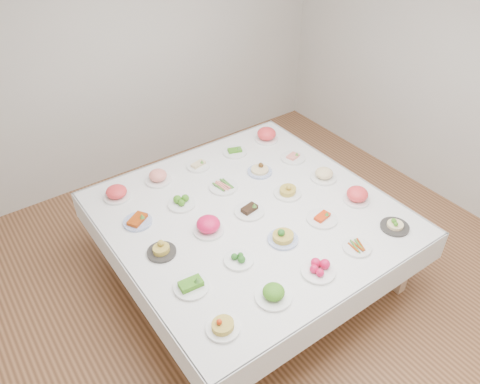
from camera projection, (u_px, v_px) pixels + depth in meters
room_envelope at (277, 109)px, 3.30m from camera, size 5.02×5.02×2.81m
display_table at (250, 218)px, 4.13m from camera, size 2.36×2.36×0.75m
dish_0 at (223, 324)px, 3.09m from camera, size 0.23×0.23×0.12m
dish_1 at (274, 291)px, 3.29m from camera, size 0.26×0.26×0.15m
dish_2 at (319, 268)px, 3.49m from camera, size 0.26×0.26×0.12m
dish_3 at (357, 247)px, 3.72m from camera, size 0.23×0.23×0.05m
dish_4 at (396, 223)px, 3.89m from camera, size 0.24×0.24×0.13m
dish_5 at (191, 283)px, 3.38m from camera, size 0.26×0.26×0.12m
dish_6 at (239, 258)px, 3.60m from camera, size 0.23×0.23×0.09m
dish_7 at (283, 234)px, 3.76m from camera, size 0.25×0.25×0.15m
dish_8 at (322, 217)px, 3.98m from camera, size 0.26×0.26×0.10m
dish_9 at (357, 195)px, 4.17m from camera, size 0.23×0.23×0.14m
dish_10 at (161, 248)px, 3.65m from camera, size 0.23×0.23×0.13m
dish_11 at (208, 224)px, 3.84m from camera, size 0.30×0.30×0.16m
dish_12 at (249, 209)px, 4.06m from camera, size 0.26×0.26×0.11m
dish_13 at (288, 189)px, 4.25m from camera, size 0.25×0.25×0.14m
dish_14 at (324, 173)px, 4.45m from camera, size 0.25×0.25×0.13m
dish_15 at (137, 219)px, 3.95m from camera, size 0.24×0.24×0.11m
dish_16 at (181, 201)px, 4.13m from camera, size 0.24×0.24×0.11m
dish_17 at (223, 186)px, 4.35m from camera, size 0.26×0.26×0.06m
dish_18 at (260, 168)px, 4.53m from camera, size 0.24×0.24×0.13m
dish_19 at (293, 156)px, 4.74m from camera, size 0.25×0.25×0.09m
dish_20 at (116, 191)px, 4.21m from camera, size 0.27×0.27×0.15m
dish_21 at (158, 176)px, 4.41m from camera, size 0.25×0.25×0.13m
dish_22 at (198, 164)px, 4.62m from camera, size 0.23×0.23×0.09m
dish_23 at (235, 150)px, 4.82m from camera, size 0.25×0.25×0.10m
dish_24 at (267, 134)px, 5.00m from camera, size 0.28×0.28×0.15m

